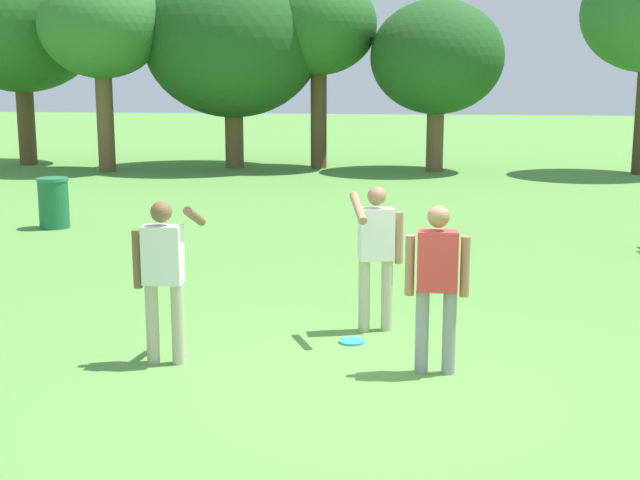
# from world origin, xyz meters

# --- Properties ---
(ground_plane) EXTENTS (120.00, 120.00, 0.00)m
(ground_plane) POSITION_xyz_m (0.00, 0.00, 0.00)
(ground_plane) COLOR #568E3D
(person_thrower) EXTENTS (0.61, 0.23, 1.64)m
(person_thrower) POSITION_xyz_m (0.55, 0.43, 0.94)
(person_thrower) COLOR gray
(person_thrower) RESTS_ON ground
(person_catcher) EXTENTS (0.61, 0.69, 1.64)m
(person_catcher) POSITION_xyz_m (-2.12, 0.35, 0.96)
(person_catcher) COLOR #B7AD93
(person_catcher) RESTS_ON ground
(person_bystander) EXTENTS (0.59, 0.78, 1.64)m
(person_bystander) POSITION_xyz_m (-0.13, 1.74, 0.96)
(person_bystander) COLOR #B7AD93
(person_bystander) RESTS_ON ground
(frisbee) EXTENTS (0.28, 0.28, 0.03)m
(frisbee) POSITION_xyz_m (-0.35, 1.27, 0.01)
(frisbee) COLOR #2D9EDB
(frisbee) RESTS_ON ground
(trash_can_beside_table) EXTENTS (0.59, 0.59, 0.96)m
(trash_can_beside_table) POSITION_xyz_m (-6.72, 7.55, 0.48)
(trash_can_beside_table) COLOR #1E663D
(trash_can_beside_table) RESTS_ON ground
(tree_tall_left) EXTENTS (5.07, 5.07, 6.66)m
(tree_tall_left) POSITION_xyz_m (-12.99, 18.88, 4.48)
(tree_tall_left) COLOR brown
(tree_tall_left) RESTS_ON ground
(tree_broad_center) EXTENTS (3.68, 3.68, 5.92)m
(tree_broad_center) POSITION_xyz_m (-9.59, 17.24, 4.30)
(tree_broad_center) COLOR brown
(tree_broad_center) RESTS_ON ground
(tree_far_right) EXTENTS (5.54, 5.54, 6.29)m
(tree_far_right) POSITION_xyz_m (-6.00, 18.91, 3.92)
(tree_far_right) COLOR brown
(tree_far_right) RESTS_ON ground
(tree_slender_mid) EXTENTS (3.61, 3.61, 5.96)m
(tree_slender_mid) POSITION_xyz_m (-3.32, 19.09, 4.37)
(tree_slender_mid) COLOR brown
(tree_slender_mid) RESTS_ON ground
(tree_back_left) EXTENTS (4.01, 4.01, 5.13)m
(tree_back_left) POSITION_xyz_m (0.33, 18.73, 3.40)
(tree_back_left) COLOR brown
(tree_back_left) RESTS_ON ground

